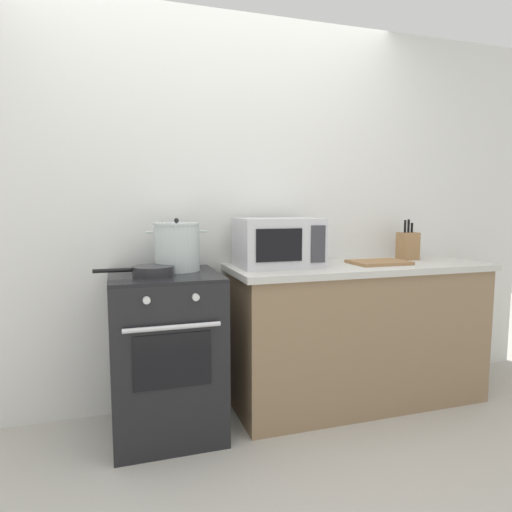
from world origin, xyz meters
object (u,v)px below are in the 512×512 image
at_px(stock_pot, 177,247).
at_px(knife_block, 408,246).
at_px(frying_pan, 152,271).
at_px(cutting_board, 379,262).
at_px(stove, 166,354).
at_px(microwave, 278,242).

distance_m(stock_pot, knife_block, 1.61).
distance_m(frying_pan, cutting_board, 1.44).
bearing_deg(knife_block, stock_pot, -178.32).
relative_size(frying_pan, knife_block, 1.50).
relative_size(stove, stock_pot, 2.63).
bearing_deg(cutting_board, knife_block, 23.58).
xyz_separation_m(cutting_board, knife_block, (0.32, 0.14, 0.09)).
bearing_deg(stove, knife_block, 4.76).
height_order(stock_pot, cutting_board, stock_pot).
relative_size(stove, microwave, 1.84).
height_order(stove, microwave, microwave).
bearing_deg(stock_pot, stove, -132.35).
bearing_deg(frying_pan, microwave, 8.71).
bearing_deg(frying_pan, stock_pot, 40.47).
distance_m(microwave, cutting_board, 0.69).
distance_m(stock_pot, frying_pan, 0.24).
xyz_separation_m(stock_pot, microwave, (0.62, -0.01, 0.01)).
bearing_deg(microwave, stock_pot, 178.63).
bearing_deg(knife_block, microwave, -176.42).
bearing_deg(microwave, frying_pan, -171.29).
relative_size(stock_pot, microwave, 0.70).
xyz_separation_m(stove, frying_pan, (-0.07, -0.04, 0.48)).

